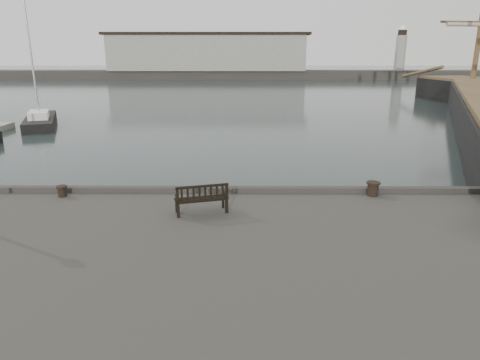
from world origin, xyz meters
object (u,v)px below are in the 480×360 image
object	(u,v)px
bench	(201,204)
yacht_d	(41,123)
bollard_left	(62,191)
bollard_right	(373,189)

from	to	relation	value
bench	yacht_d	bearing A→B (deg)	107.35
bollard_left	bollard_right	xyz separation A→B (m)	(10.40, 0.14, 0.05)
bench	bollard_left	bearing A→B (deg)	146.81
bench	yacht_d	size ratio (longest dim) A/B	0.15
bench	bollard_right	size ratio (longest dim) A/B	3.45
bollard_left	yacht_d	distance (m)	26.33
bench	yacht_d	xyz separation A→B (m)	(-16.41, 25.08, -1.61)
bollard_right	bench	bearing A→B (deg)	-163.70
yacht_d	bollard_left	bearing A→B (deg)	-84.70
bench	yacht_d	distance (m)	30.01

